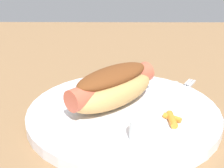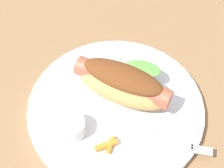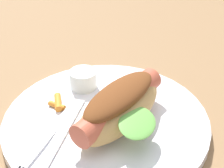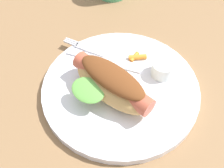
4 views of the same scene
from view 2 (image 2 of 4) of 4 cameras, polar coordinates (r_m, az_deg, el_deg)
name	(u,v)px [view 2 (image 2 of 4)]	position (r cm, az deg, el deg)	size (l,w,h in cm)	color
ground_plane	(136,116)	(55.16, 4.14, -5.52)	(120.00, 90.00, 1.80)	olive
plate	(116,107)	(53.89, 0.64, -4.07)	(28.70, 28.70, 1.60)	white
hot_dog	(123,83)	(51.94, 1.87, 0.22)	(15.81, 15.73, 5.97)	tan
sauce_ramekin	(71,127)	(49.79, -7.10, -7.49)	(4.24, 4.24, 2.87)	white
fork	(157,142)	(50.09, 7.91, -10.05)	(14.17, 8.79, 0.40)	silver
knife	(150,130)	(50.92, 6.72, -8.06)	(15.34, 1.40, 0.36)	silver
carrot_garnish	(108,145)	(49.15, -0.77, -10.59)	(3.54, 2.60, 1.00)	orange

